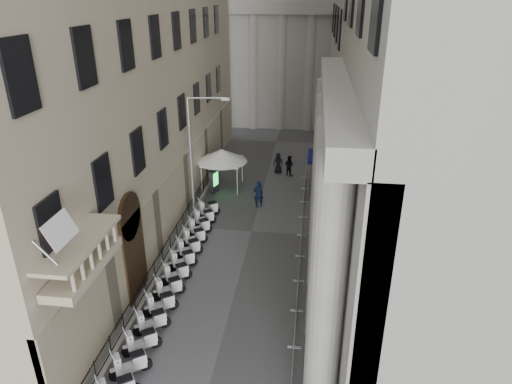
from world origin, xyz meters
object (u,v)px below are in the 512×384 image
pedestrian_b (289,165)px  pedestrian_a (259,194)px  info_kiosk (214,181)px  street_lamp (195,148)px  security_tent (222,156)px

pedestrian_b → pedestrian_a: bearing=106.1°
info_kiosk → pedestrian_b: (5.46, 4.27, -0.06)m
street_lamp → info_kiosk: street_lamp is taller
street_lamp → info_kiosk: (0.23, 4.12, -3.98)m
pedestrian_b → info_kiosk: bearing=70.1°
pedestrian_a → pedestrian_b: size_ratio=1.13×
security_tent → pedestrian_b: security_tent is taller
info_kiosk → pedestrian_b: size_ratio=1.05×
security_tent → pedestrian_a: security_tent is taller
security_tent → info_kiosk: 2.05m
street_lamp → pedestrian_a: bearing=21.1°
info_kiosk → pedestrian_a: 4.18m
info_kiosk → street_lamp: bearing=-74.2°
security_tent → pedestrian_b: size_ratio=2.25×
street_lamp → pedestrian_b: (5.69, 8.38, -4.04)m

